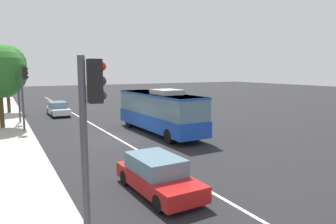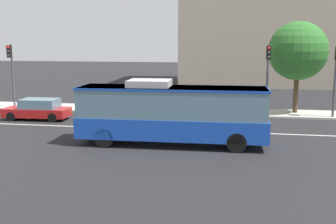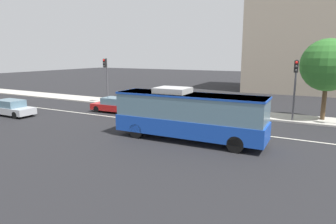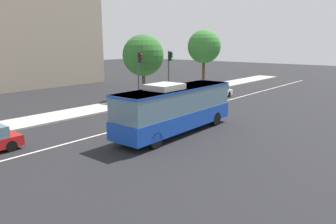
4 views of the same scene
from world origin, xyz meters
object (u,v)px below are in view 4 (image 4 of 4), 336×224
object	(u,v)px
transit_bus	(176,107)
traffic_light_mid_block	(139,69)
sedan_white	(216,92)
street_tree_kerbside_left	(204,47)
street_tree_kerbside_centre	(143,56)
traffic_light_near_corner	(170,66)

from	to	relation	value
transit_bus	traffic_light_mid_block	distance (m)	10.73
sedan_white	traffic_light_mid_block	xyz separation A→B (m)	(-8.22, 3.76, 2.84)
traffic_light_mid_block	street_tree_kerbside_left	distance (m)	12.64
sedan_white	street_tree_kerbside_centre	bearing A→B (deg)	-42.75
street_tree_kerbside_left	street_tree_kerbside_centre	xyz separation A→B (m)	(-10.22, 0.80, -0.85)
traffic_light_mid_block	street_tree_kerbside_centre	xyz separation A→B (m)	(2.23, 1.65, 1.18)
traffic_light_near_corner	street_tree_kerbside_centre	world-z (taller)	street_tree_kerbside_centre
transit_bus	traffic_light_near_corner	bearing A→B (deg)	40.53
transit_bus	sedan_white	xyz separation A→B (m)	(13.71, 5.29, -1.09)
transit_bus	traffic_light_near_corner	world-z (taller)	traffic_light_near_corner
transit_bus	street_tree_kerbside_left	xyz separation A→B (m)	(17.93, 9.89, 3.78)
transit_bus	street_tree_kerbside_left	world-z (taller)	street_tree_kerbside_left
transit_bus	sedan_white	size ratio (longest dim) A/B	2.22
street_tree_kerbside_centre	sedan_white	bearing A→B (deg)	-42.02
transit_bus	street_tree_kerbside_centre	size ratio (longest dim) A/B	1.45
traffic_light_near_corner	street_tree_kerbside_centre	bearing A→B (deg)	-122.60
traffic_light_near_corner	street_tree_kerbside_left	bearing A→B (deg)	97.44
traffic_light_near_corner	street_tree_kerbside_left	xyz separation A→B (m)	(7.81, 0.82, 2.02)
traffic_light_near_corner	street_tree_kerbside_left	size ratio (longest dim) A/B	0.67
transit_bus	street_tree_kerbside_left	distance (m)	20.82
traffic_light_near_corner	traffic_light_mid_block	xyz separation A→B (m)	(-4.64, -0.02, 0.00)
sedan_white	traffic_light_near_corner	distance (m)	5.93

